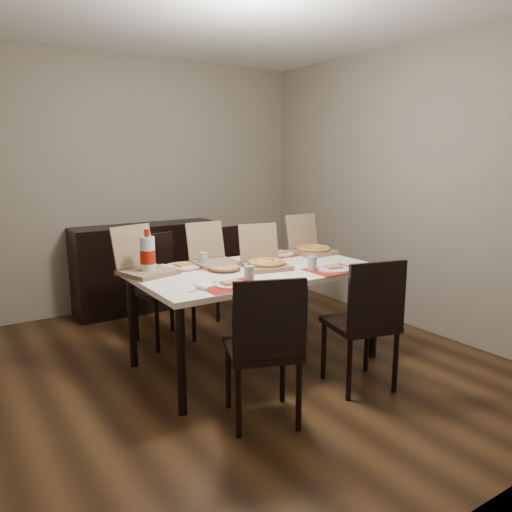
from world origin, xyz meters
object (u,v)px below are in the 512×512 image
pizza_box_center (265,261)px  dip_bowl (254,260)px  chair_near_left (265,344)px  soda_bottle (148,256)px  chair_near_right (366,319)px  chair_far_left (159,283)px  dining_table (256,277)px  sideboard (147,267)px  chair_far_right (239,270)px

pizza_box_center → dip_bowl: 0.22m
chair_near_left → dip_bowl: size_ratio=7.43×
dip_bowl → pizza_box_center: bearing=-100.8°
chair_near_left → soda_bottle: soda_bottle is taller
chair_near_right → chair_far_left: (-0.79, 1.69, 0.00)m
chair_near_right → dip_bowl: bearing=102.8°
chair_far_left → soda_bottle: 0.79m
chair_near_right → soda_bottle: size_ratio=2.79×
dining_table → soda_bottle: 0.83m
chair_near_left → dip_bowl: chair_near_left is taller
chair_far_left → dip_bowl: bearing=-49.5°
sideboard → chair_near_left: (-0.29, -2.63, 0.06)m
sideboard → dip_bowl: bearing=-78.9°
pizza_box_center → soda_bottle: bearing=162.5°
dining_table → chair_far_right: bearing=66.3°
dining_table → chair_near_right: bearing=-66.2°
chair_far_left → dip_bowl: chair_far_left is taller
dip_bowl → soda_bottle: bearing=176.9°
sideboard → chair_near_right: chair_near_right is taller
chair_near_left → chair_near_right: same height
pizza_box_center → soda_bottle: 0.89m
dining_table → pizza_box_center: pizza_box_center is taller
chair_near_right → chair_far_right: (0.04, 1.72, 0.00)m
pizza_box_center → soda_bottle: soda_bottle is taller
chair_far_left → dip_bowl: size_ratio=7.43×
chair_near_left → chair_near_right: (0.84, 0.01, 0.00)m
chair_near_right → sideboard: bearing=101.8°
chair_far_left → soda_bottle: soda_bottle is taller
sideboard → dining_table: sideboard is taller
chair_near_left → chair_far_left: size_ratio=1.00×
chair_near_right → pizza_box_center: bearing=108.7°
dining_table → chair_far_left: 0.99m
chair_near_right → soda_bottle: 1.60m
chair_far_right → dip_bowl: bearing=-111.7°
chair_near_right → chair_near_left: bearing=-179.3°
chair_far_right → dip_bowl: chair_far_right is taller
chair_near_left → chair_far_left: 1.70m
sideboard → soda_bottle: 1.70m
dip_bowl → dining_table: bearing=-119.7°
chair_far_right → pizza_box_center: (-0.32, -0.91, 0.29)m
chair_near_left → chair_near_right: bearing=0.7°
pizza_box_center → soda_bottle: size_ratio=1.24×
sideboard → chair_far_left: bearing=-104.8°
sideboard → chair_near_right: bearing=-78.2°
chair_near_left → chair_far_right: size_ratio=1.00×
pizza_box_center → dining_table: bearing=-179.5°
dining_table → chair_far_right: size_ratio=1.94×
chair_near_right → dining_table: bearing=113.8°
dining_table → chair_near_right: 0.91m
chair_near_right → pizza_box_center: pizza_box_center is taller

